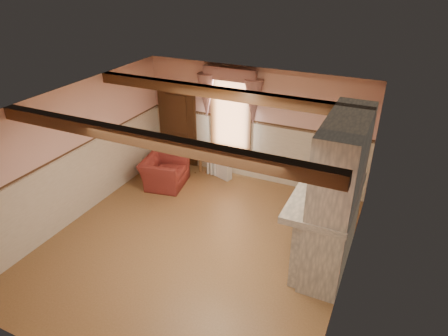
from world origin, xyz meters
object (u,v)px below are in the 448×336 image
at_px(radiator, 220,165).
at_px(oil_lamp, 335,170).
at_px(mantel_clock, 336,170).
at_px(side_table, 200,162).
at_px(bowl, 324,196).
at_px(armchair, 165,171).

relative_size(radiator, oil_lamp, 2.50).
relative_size(radiator, mantel_clock, 2.92).
distance_m(side_table, bowl, 4.41).
height_order(side_table, oil_lamp, oil_lamp).
xyz_separation_m(mantel_clock, oil_lamp, (0.00, -0.07, 0.04)).
bearing_deg(bowl, mantel_clock, 90.00).
distance_m(radiator, bowl, 3.96).
bearing_deg(bowl, side_table, 147.41).
xyz_separation_m(side_table, bowl, (3.58, -2.29, 1.18)).
xyz_separation_m(radiator, oil_lamp, (3.02, -1.46, 1.26)).
height_order(mantel_clock, oil_lamp, oil_lamp).
bearing_deg(side_table, mantel_clock, -21.28).
relative_size(armchair, radiator, 1.54).
distance_m(side_table, mantel_clock, 4.04).
bearing_deg(oil_lamp, mantel_clock, 90.00).
xyz_separation_m(armchair, radiator, (1.03, 0.95, -0.05)).
bearing_deg(armchair, side_table, -37.32).
xyz_separation_m(armchair, side_table, (0.48, 0.95, -0.08)).
relative_size(armchair, bowl, 3.39).
bearing_deg(radiator, bowl, -18.03).
height_order(radiator, oil_lamp, oil_lamp).
bearing_deg(oil_lamp, side_table, 157.78).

